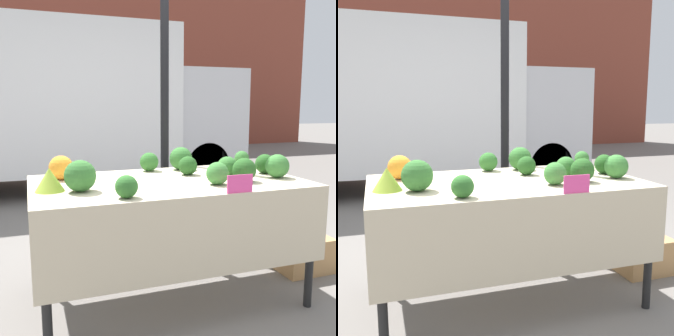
% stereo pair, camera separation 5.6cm
% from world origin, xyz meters
% --- Properties ---
extents(ground_plane, '(40.00, 40.00, 0.00)m').
position_xyz_m(ground_plane, '(0.00, 0.00, 0.00)').
color(ground_plane, slate).
extents(building_facade, '(16.00, 0.60, 5.90)m').
position_xyz_m(building_facade, '(0.00, 9.21, 2.95)').
color(building_facade, brown).
rests_on(building_facade, ground_plane).
extents(tent_pole, '(0.07, 0.07, 2.61)m').
position_xyz_m(tent_pole, '(0.25, 0.78, 1.30)').
color(tent_pole, black).
rests_on(tent_pole, ground_plane).
extents(parked_truck, '(4.93, 1.94, 2.41)m').
position_xyz_m(parked_truck, '(-0.20, 3.90, 1.29)').
color(parked_truck, white).
rests_on(parked_truck, ground_plane).
extents(market_table, '(1.71, 0.98, 0.79)m').
position_xyz_m(market_table, '(0.00, -0.06, 0.70)').
color(market_table, beige).
rests_on(market_table, ground_plane).
extents(orange_cauliflower, '(0.16, 0.16, 0.16)m').
position_xyz_m(orange_cauliflower, '(-0.64, 0.25, 0.87)').
color(orange_cauliflower, orange).
rests_on(orange_cauliflower, market_table).
extents(romanesco_head, '(0.17, 0.17, 0.13)m').
position_xyz_m(romanesco_head, '(-0.73, -0.08, 0.86)').
color(romanesco_head, '#93B238').
rests_on(romanesco_head, market_table).
extents(broccoli_head_0, '(0.14, 0.14, 0.14)m').
position_xyz_m(broccoli_head_0, '(0.41, -0.03, 0.86)').
color(broccoli_head_0, '#336B2D').
rests_on(broccoli_head_0, market_table).
extents(broccoli_head_1, '(0.12, 0.12, 0.12)m').
position_xyz_m(broccoli_head_1, '(-0.37, -0.38, 0.85)').
color(broccoli_head_1, '#2D6628').
rests_on(broccoli_head_1, market_table).
extents(broccoli_head_2, '(0.18, 0.18, 0.18)m').
position_xyz_m(broccoli_head_2, '(-0.57, -0.15, 0.88)').
color(broccoli_head_2, '#336B2D').
rests_on(broccoli_head_2, market_table).
extents(broccoli_head_3, '(0.13, 0.13, 0.13)m').
position_xyz_m(broccoli_head_3, '(0.20, 0.14, 0.86)').
color(broccoli_head_3, '#23511E').
rests_on(broccoli_head_3, market_table).
extents(broccoli_head_4, '(0.14, 0.14, 0.14)m').
position_xyz_m(broccoli_head_4, '(0.73, 0.01, 0.86)').
color(broccoli_head_4, '#23511E').
rests_on(broccoli_head_4, market_table).
extents(broccoli_head_5, '(0.14, 0.14, 0.14)m').
position_xyz_m(broccoli_head_5, '(-0.01, 0.38, 0.86)').
color(broccoli_head_5, '#2D6628').
rests_on(broccoli_head_5, market_table).
extents(broccoli_head_6, '(0.16, 0.16, 0.16)m').
position_xyz_m(broccoli_head_6, '(0.71, -0.16, 0.87)').
color(broccoli_head_6, '#387533').
rests_on(broccoli_head_6, market_table).
extents(broccoli_head_7, '(0.15, 0.15, 0.15)m').
position_xyz_m(broccoli_head_7, '(0.44, -0.20, 0.87)').
color(broccoli_head_7, '#23511E').
rests_on(broccoli_head_7, market_table).
extents(broccoli_head_8, '(0.17, 0.17, 0.17)m').
position_xyz_m(broccoli_head_8, '(0.23, 0.36, 0.88)').
color(broccoli_head_8, '#336B2D').
rests_on(broccoli_head_8, market_table).
extents(broccoli_head_9, '(0.12, 0.12, 0.12)m').
position_xyz_m(broccoli_head_9, '(0.77, 0.40, 0.85)').
color(broccoli_head_9, '#336B2D').
rests_on(broccoli_head_9, market_table).
extents(broccoli_head_10, '(0.14, 0.14, 0.14)m').
position_xyz_m(broccoli_head_10, '(0.23, -0.23, 0.86)').
color(broccoli_head_10, '#387533').
rests_on(broccoli_head_10, market_table).
extents(price_sign, '(0.16, 0.01, 0.10)m').
position_xyz_m(price_sign, '(0.25, -0.47, 0.84)').
color(price_sign, '#EF4793').
rests_on(price_sign, market_table).
extents(produce_crate, '(0.40, 0.37, 0.27)m').
position_xyz_m(produce_crate, '(1.13, 0.08, 0.13)').
color(produce_crate, tan).
rests_on(produce_crate, ground_plane).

